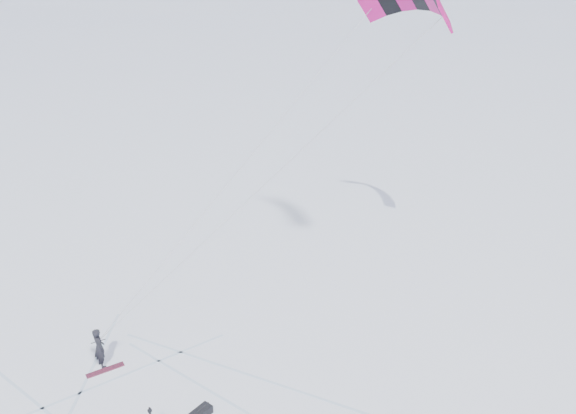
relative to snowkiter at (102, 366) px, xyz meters
name	(u,v)px	position (x,y,z in m)	size (l,w,h in m)	color
horizon_hills	(120,322)	(1.02, -4.01, 4.53)	(704.00, 704.42, 10.31)	black
snowkiter	(102,366)	(0.00, 0.00, 0.00)	(0.63, 0.41, 1.72)	black
snowboard	(105,370)	(0.11, -0.34, 0.02)	(1.45, 0.27, 0.04)	maroon
gear_bag_a	(200,413)	(3.23, -3.92, 0.17)	(0.93, 0.81, 0.38)	black
power_kite	(409,7)	(13.90, 2.78, 12.88)	(15.13, 5.43, 12.61)	#BE0E69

